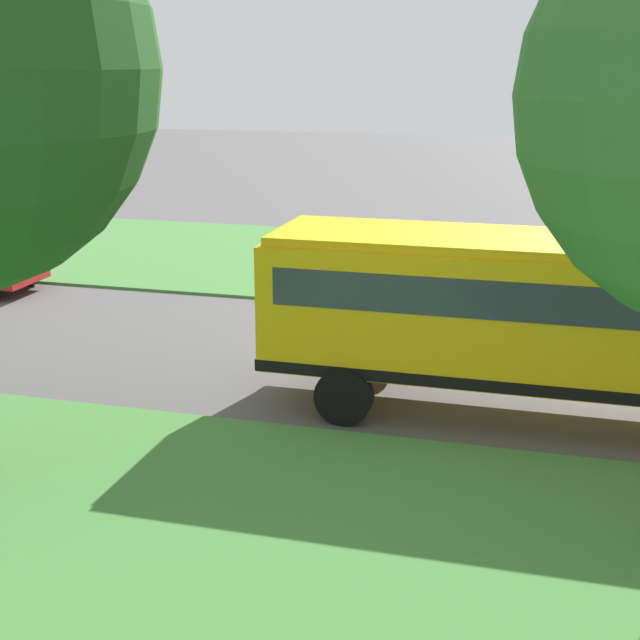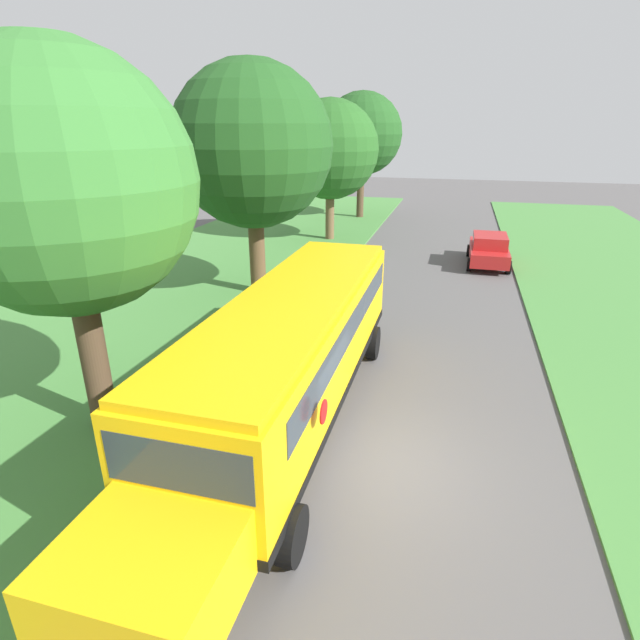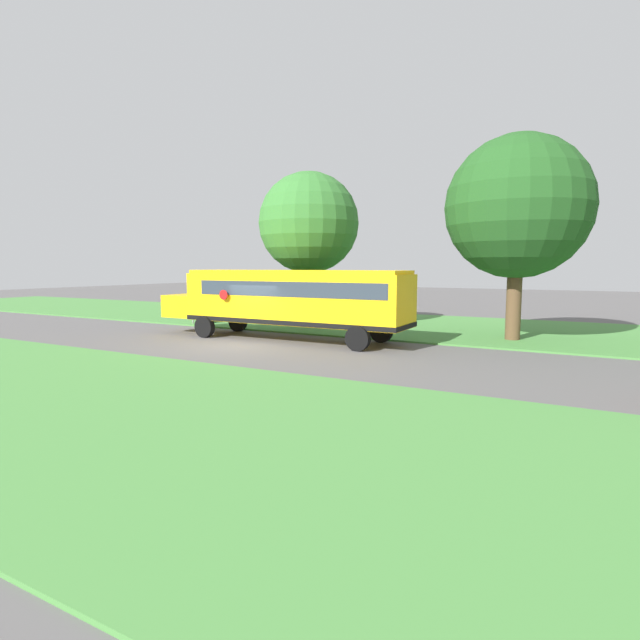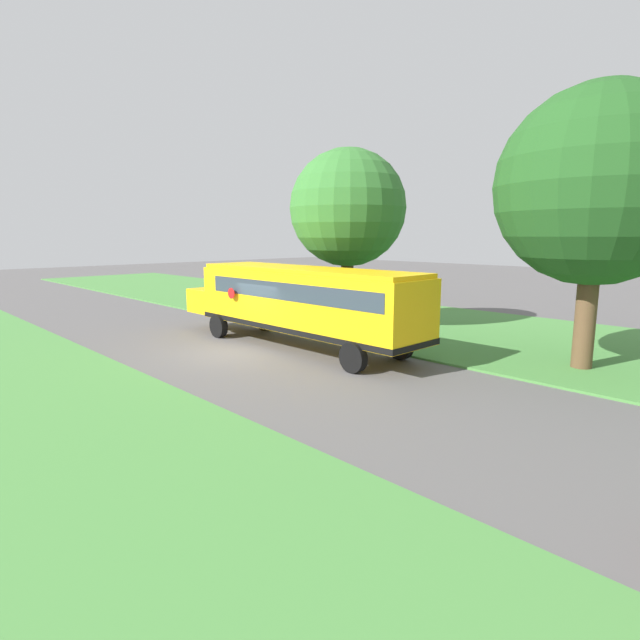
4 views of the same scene
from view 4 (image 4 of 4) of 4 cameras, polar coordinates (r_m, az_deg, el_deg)
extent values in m
plane|color=#565454|center=(19.32, -9.47, -3.60)|extent=(120.00, 120.00, 0.00)
cube|color=#47843D|center=(26.17, 8.83, -0.02)|extent=(12.00, 80.00, 0.08)
cube|color=yellow|center=(19.29, -1.74, 2.25)|extent=(2.50, 10.50, 2.20)
cube|color=yellow|center=(24.27, -11.65, 2.27)|extent=(2.20, 1.90, 1.10)
cube|color=yellow|center=(19.17, -1.76, 5.75)|extent=(2.35, 10.29, 0.16)
cube|color=black|center=(19.44, -1.73, -0.62)|extent=(2.54, 10.54, 0.20)
cube|color=#2D3842|center=(19.01, -1.14, 3.55)|extent=(2.53, 9.24, 0.64)
cube|color=#2D3842|center=(23.33, -10.41, 4.52)|extent=(2.25, 0.12, 0.80)
cylinder|color=red|center=(20.65, -10.11, 3.01)|extent=(0.03, 0.44, 0.44)
cylinder|color=black|center=(22.06, -11.51, -0.69)|extent=(0.30, 1.00, 1.00)
cylinder|color=black|center=(23.47, -6.37, 0.07)|extent=(0.30, 1.00, 1.00)
cylinder|color=black|center=(16.11, 3.81, -4.31)|extent=(0.30, 1.00, 1.00)
cylinder|color=black|center=(18.00, 9.17, -2.93)|extent=(0.30, 1.00, 1.00)
cylinder|color=#4C3826|center=(23.44, 3.11, 3.33)|extent=(0.58, 0.58, 3.62)
sphere|color=#33702D|center=(23.33, 3.20, 12.67)|extent=(5.32, 5.32, 5.32)
sphere|color=#33702D|center=(23.23, 2.96, 13.43)|extent=(3.14, 3.14, 3.14)
cylinder|color=brown|center=(18.36, 28.07, 0.37)|extent=(0.65, 0.65, 3.57)
sphere|color=#1E4C1C|center=(18.24, 29.12, 13.23)|extent=(6.21, 6.21, 6.21)
sphere|color=#1E4C1C|center=(17.56, 29.48, 13.56)|extent=(3.82, 3.82, 3.82)
cylinder|color=gray|center=(27.29, -9.81, 2.49)|extent=(0.08, 0.08, 2.10)
cylinder|color=red|center=(27.16, -9.89, 5.32)|extent=(0.03, 0.68, 0.68)
cube|color=brown|center=(27.09, -2.29, 1.29)|extent=(1.65, 0.72, 0.08)
cube|color=brown|center=(27.24, -2.55, 1.86)|extent=(1.59, 0.29, 0.44)
cube|color=#333333|center=(26.73, -3.61, 0.68)|extent=(0.14, 0.46, 0.45)
cube|color=#333333|center=(27.54, -1.01, 0.96)|extent=(0.14, 0.46, 0.45)
cylinder|color=#2D4C33|center=(27.34, -7.52, 1.29)|extent=(0.56, 0.56, 0.90)
camera|label=1|loc=(31.23, 20.03, 12.02)|focal=50.00mm
camera|label=2|loc=(26.15, -23.17, 13.97)|focal=28.00mm
camera|label=3|loc=(6.71, -110.55, -12.41)|focal=28.00mm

